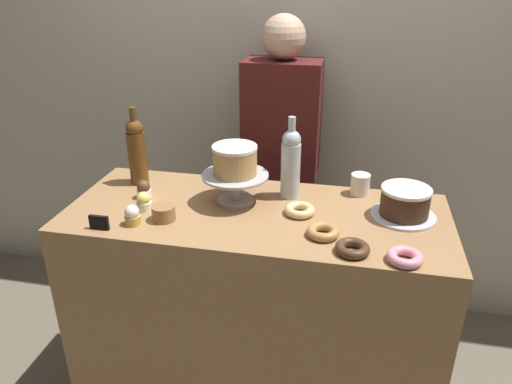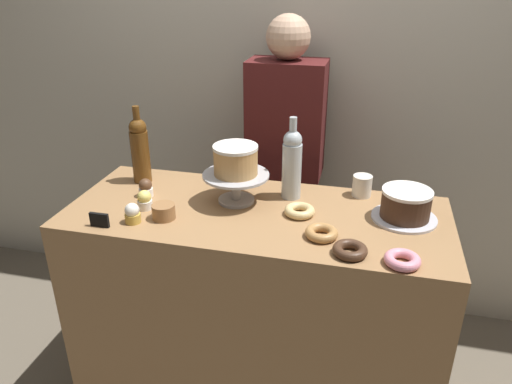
% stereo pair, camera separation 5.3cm
% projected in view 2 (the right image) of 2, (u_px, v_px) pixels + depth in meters
% --- Properties ---
extents(back_wall, '(6.00, 0.05, 2.60)m').
position_uv_depth(back_wall, '(297.00, 73.00, 2.43)').
color(back_wall, '#BCB7A8').
rests_on(back_wall, ground_plane).
extents(display_counter, '(1.42, 0.59, 0.95)m').
position_uv_depth(display_counter, '(256.00, 313.00, 2.01)').
color(display_counter, '#997047').
rests_on(display_counter, ground_plane).
extents(cake_stand_pedestal, '(0.25, 0.25, 0.12)m').
position_uv_depth(cake_stand_pedestal, '(236.00, 182.00, 1.85)').
color(cake_stand_pedestal, '#B2B2B7').
rests_on(cake_stand_pedestal, display_counter).
extents(white_layer_cake, '(0.17, 0.17, 0.11)m').
position_uv_depth(white_layer_cake, '(236.00, 160.00, 1.82)').
color(white_layer_cake, tan).
rests_on(white_layer_cake, cake_stand_pedestal).
extents(silver_serving_platter, '(0.23, 0.23, 0.01)m').
position_uv_depth(silver_serving_platter, '(404.00, 218.00, 1.75)').
color(silver_serving_platter, silver).
rests_on(silver_serving_platter, display_counter).
extents(chocolate_round_cake, '(0.18, 0.18, 0.11)m').
position_uv_depth(chocolate_round_cake, '(406.00, 204.00, 1.73)').
color(chocolate_round_cake, '#3D2619').
rests_on(chocolate_round_cake, silver_serving_platter).
extents(wine_bottle_clear, '(0.08, 0.08, 0.33)m').
position_uv_depth(wine_bottle_clear, '(292.00, 163.00, 1.87)').
color(wine_bottle_clear, '#B2BCC1').
rests_on(wine_bottle_clear, display_counter).
extents(wine_bottle_amber, '(0.08, 0.08, 0.33)m').
position_uv_depth(wine_bottle_amber, '(140.00, 149.00, 2.01)').
color(wine_bottle_amber, '#5B3814').
rests_on(wine_bottle_amber, display_counter).
extents(cupcake_chocolate, '(0.06, 0.06, 0.07)m').
position_uv_depth(cupcake_chocolate, '(146.00, 188.00, 1.92)').
color(cupcake_chocolate, white).
rests_on(cupcake_chocolate, display_counter).
extents(cupcake_vanilla, '(0.06, 0.06, 0.07)m').
position_uv_depth(cupcake_vanilla, '(132.00, 214.00, 1.72)').
color(cupcake_vanilla, gold).
rests_on(cupcake_vanilla, display_counter).
extents(cupcake_lemon, '(0.06, 0.06, 0.07)m').
position_uv_depth(cupcake_lemon, '(145.00, 200.00, 1.82)').
color(cupcake_lemon, white).
rests_on(cupcake_lemon, display_counter).
extents(donut_glazed, '(0.11, 0.11, 0.03)m').
position_uv_depth(donut_glazed, '(300.00, 211.00, 1.78)').
color(donut_glazed, '#E0C17F').
rests_on(donut_glazed, display_counter).
extents(donut_pink, '(0.11, 0.11, 0.03)m').
position_uv_depth(donut_pink, '(402.00, 260.00, 1.48)').
color(donut_pink, pink).
rests_on(donut_pink, display_counter).
extents(donut_maple, '(0.11, 0.11, 0.03)m').
position_uv_depth(donut_maple, '(321.00, 233.00, 1.63)').
color(donut_maple, '#B27F47').
rests_on(donut_maple, display_counter).
extents(donut_chocolate, '(0.11, 0.11, 0.03)m').
position_uv_depth(donut_chocolate, '(350.00, 250.00, 1.53)').
color(donut_chocolate, '#472D1E').
rests_on(donut_chocolate, display_counter).
extents(cookie_stack, '(0.08, 0.08, 0.05)m').
position_uv_depth(cookie_stack, '(164.00, 212.00, 1.75)').
color(cookie_stack, olive).
rests_on(cookie_stack, display_counter).
extents(price_sign_chalkboard, '(0.07, 0.01, 0.05)m').
position_uv_depth(price_sign_chalkboard, '(99.00, 220.00, 1.69)').
color(price_sign_chalkboard, black).
rests_on(price_sign_chalkboard, display_counter).
extents(coffee_cup_ceramic, '(0.08, 0.08, 0.08)m').
position_uv_depth(coffee_cup_ceramic, '(362.00, 186.00, 1.92)').
color(coffee_cup_ceramic, silver).
rests_on(coffee_cup_ceramic, display_counter).
extents(barista_figure, '(0.36, 0.22, 1.60)m').
position_uv_depth(barista_figure, '(285.00, 174.00, 2.42)').
color(barista_figure, black).
rests_on(barista_figure, ground_plane).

